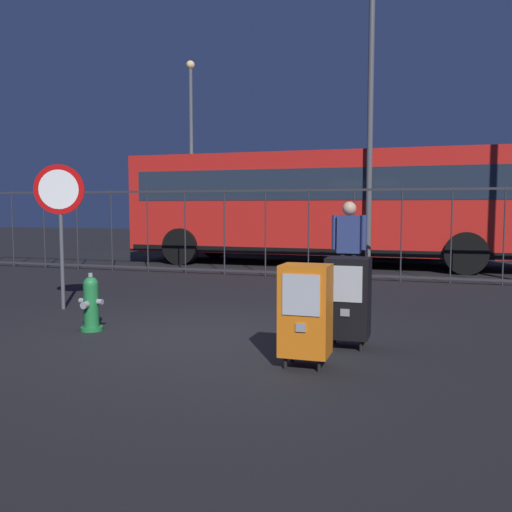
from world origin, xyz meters
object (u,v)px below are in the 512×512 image
object	(u,v)px
fire_hydrant	(91,304)
street_light_far_left	(371,84)
bus_far	(292,203)
street_light_near_right	(191,141)
pedestrian	(349,247)
newspaper_box_primary	(306,310)
bus_near	(322,202)
stop_sign	(60,206)
newspaper_box_secondary	(348,297)

from	to	relation	value
fire_hydrant	street_light_far_left	world-z (taller)	street_light_far_left
bus_far	street_light_near_right	world-z (taller)	street_light_near_right
fire_hydrant	pedestrian	xyz separation A→B (m)	(2.87, 2.84, 0.60)
street_light_near_right	bus_far	bearing A→B (deg)	-11.86
newspaper_box_primary	bus_far	distance (m)	14.07
bus_far	street_light_far_left	bearing A→B (deg)	-50.01
fire_hydrant	pedestrian	distance (m)	4.08
fire_hydrant	street_light_far_left	distance (m)	9.12
pedestrian	bus_near	world-z (taller)	bus_near
stop_sign	bus_near	bearing A→B (deg)	72.27
street_light_near_right	newspaper_box_secondary	bearing A→B (deg)	-59.54
street_light_far_left	newspaper_box_primary	bearing A→B (deg)	-87.67
bus_near	newspaper_box_secondary	bearing A→B (deg)	-76.82
fire_hydrant	stop_sign	world-z (taller)	stop_sign
stop_sign	newspaper_box_secondary	bearing A→B (deg)	-12.98
newspaper_box_primary	street_light_near_right	xyz separation A→B (m)	(-7.69, 14.46, 3.51)
fire_hydrant	newspaper_box_secondary	size ratio (longest dim) A/B	0.73
newspaper_box_primary	bus_near	size ratio (longest dim) A/B	0.10
stop_sign	pedestrian	world-z (taller)	stop_sign
pedestrian	bus_near	distance (m)	6.53
newspaper_box_secondary	stop_sign	bearing A→B (deg)	167.02
newspaper_box_primary	newspaper_box_secondary	bearing A→B (deg)	72.38
fire_hydrant	newspaper_box_primary	distance (m)	3.08
stop_sign	newspaper_box_primary	bearing A→B (deg)	-24.48
stop_sign	street_light_near_right	size ratio (longest dim) A/B	0.32
newspaper_box_secondary	street_light_far_left	bearing A→B (deg)	94.77
fire_hydrant	stop_sign	distance (m)	2.17
newspaper_box_primary	pedestrian	world-z (taller)	pedestrian
street_light_near_right	newspaper_box_primary	bearing A→B (deg)	-61.99
newspaper_box_primary	newspaper_box_secondary	xyz separation A→B (m)	(0.29, 0.90, 0.00)
newspaper_box_primary	pedestrian	xyz separation A→B (m)	(-0.11, 3.61, 0.38)
newspaper_box_primary	bus_near	distance (m)	10.10
stop_sign	pedestrian	bearing A→B (deg)	21.57
bus_far	bus_near	bearing A→B (deg)	-56.28
newspaper_box_secondary	street_light_far_left	distance (m)	8.54
newspaper_box_secondary	pedestrian	bearing A→B (deg)	98.22
bus_near	newspaper_box_primary	bearing A→B (deg)	-79.54
fire_hydrant	stop_sign	xyz separation A→B (m)	(-1.31, 1.19, 1.25)
newspaper_box_secondary	stop_sign	size ratio (longest dim) A/B	0.46
newspaper_box_secondary	pedestrian	world-z (taller)	pedestrian
newspaper_box_secondary	bus_far	size ratio (longest dim) A/B	0.09
newspaper_box_primary	street_light_near_right	bearing A→B (deg)	118.01
bus_near	stop_sign	bearing A→B (deg)	-107.34
newspaper_box_secondary	street_light_far_left	xyz separation A→B (m)	(-0.63, 7.56, 3.92)
stop_sign	bus_near	size ratio (longest dim) A/B	0.21
fire_hydrant	newspaper_box_secondary	world-z (taller)	newspaper_box_secondary
fire_hydrant	bus_near	distance (m)	9.30
newspaper_box_secondary	bus_near	bearing A→B (deg)	102.79
fire_hydrant	bus_near	bearing A→B (deg)	82.37
bus_near	bus_far	size ratio (longest dim) A/B	0.98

